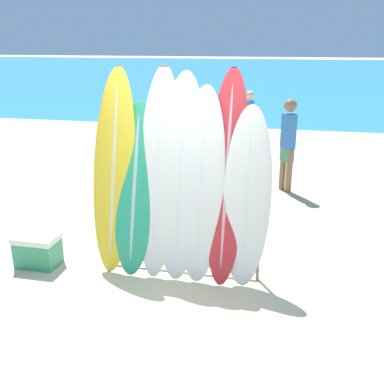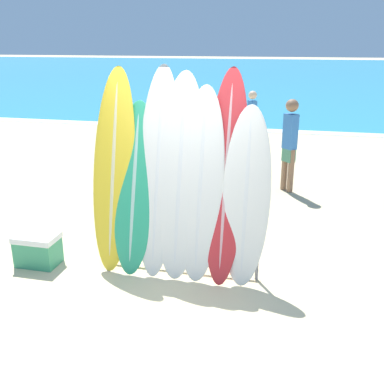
% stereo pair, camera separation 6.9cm
% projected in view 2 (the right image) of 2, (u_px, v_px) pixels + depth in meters
% --- Properties ---
extents(ground_plane, '(160.00, 160.00, 0.00)m').
position_uv_depth(ground_plane, '(164.00, 299.00, 5.13)').
color(ground_plane, '#CCB789').
extents(ocean_water, '(120.00, 60.00, 0.01)m').
position_uv_depth(ocean_water, '(286.00, 72.00, 41.75)').
color(ocean_water, teal).
rests_on(ocean_water, ground_plane).
extents(surfboard_rack, '(2.05, 0.04, 0.79)m').
position_uv_depth(surfboard_rack, '(177.00, 240.00, 5.64)').
color(surfboard_rack, slate).
rests_on(surfboard_rack, ground_plane).
extents(surfboard_slot_0, '(0.55, 0.72, 2.52)m').
position_uv_depth(surfboard_slot_0, '(114.00, 170.00, 5.64)').
color(surfboard_slot_0, yellow).
rests_on(surfboard_slot_0, ground_plane).
extents(surfboard_slot_1, '(0.56, 0.70, 2.12)m').
position_uv_depth(surfboard_slot_1, '(135.00, 188.00, 5.60)').
color(surfboard_slot_1, '#289E70').
rests_on(surfboard_slot_1, ground_plane).
extents(surfboard_slot_2, '(0.53, 0.76, 2.55)m').
position_uv_depth(surfboard_slot_2, '(158.00, 172.00, 5.52)').
color(surfboard_slot_2, silver).
rests_on(surfboard_slot_2, ground_plane).
extents(surfboard_slot_3, '(0.60, 0.74, 2.48)m').
position_uv_depth(surfboard_slot_3, '(180.00, 176.00, 5.46)').
color(surfboard_slot_3, silver).
rests_on(surfboard_slot_3, ground_plane).
extents(surfboard_slot_4, '(0.56, 0.68, 2.32)m').
position_uv_depth(surfboard_slot_4, '(201.00, 184.00, 5.40)').
color(surfboard_slot_4, silver).
rests_on(surfboard_slot_4, ground_plane).
extents(surfboard_slot_5, '(0.50, 0.82, 2.53)m').
position_uv_depth(surfboard_slot_5, '(226.00, 177.00, 5.35)').
color(surfboard_slot_5, red).
rests_on(surfboard_slot_5, ground_plane).
extents(surfboard_slot_6, '(0.57, 0.55, 2.12)m').
position_uv_depth(surfboard_slot_6, '(246.00, 197.00, 5.28)').
color(surfboard_slot_6, silver).
rests_on(surfboard_slot_6, ground_plane).
extents(person_near_water, '(0.30, 0.30, 1.78)m').
position_uv_depth(person_near_water, '(290.00, 142.00, 8.53)').
color(person_near_water, '#846047').
rests_on(person_near_water, ground_plane).
extents(person_mid_beach, '(0.21, 0.26, 1.54)m').
position_uv_depth(person_mid_beach, '(173.00, 110.00, 13.32)').
color(person_mid_beach, tan).
rests_on(person_mid_beach, ground_plane).
extents(person_far_left, '(0.26, 0.27, 1.59)m').
position_uv_depth(person_far_left, '(252.00, 119.00, 11.61)').
color(person_far_left, beige).
rests_on(person_far_left, ground_plane).
extents(person_far_right, '(0.26, 0.23, 1.55)m').
position_uv_depth(person_far_right, '(197.00, 123.00, 11.22)').
color(person_far_right, beige).
rests_on(person_far_right, ground_plane).
extents(cooler_box, '(0.55, 0.37, 0.42)m').
position_uv_depth(cooler_box, '(38.00, 249.00, 5.87)').
color(cooler_box, '#389366').
rests_on(cooler_box, ground_plane).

